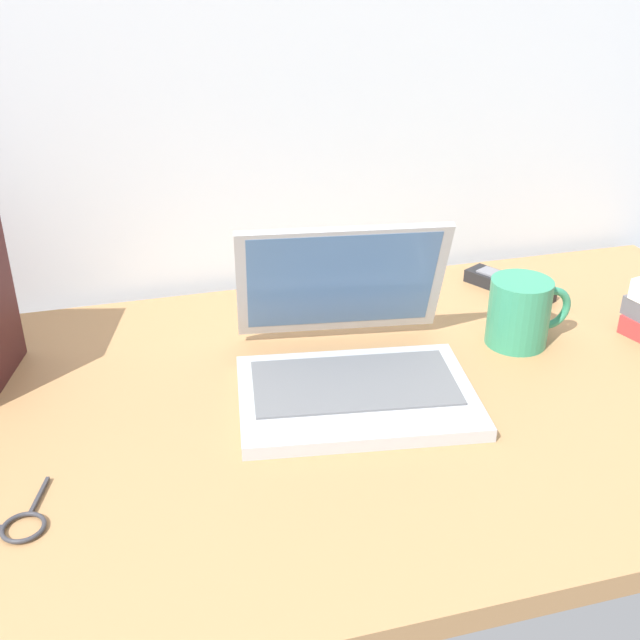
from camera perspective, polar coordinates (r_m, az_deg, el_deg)
name	(u,v)px	position (r m, az deg, el deg)	size (l,w,h in m)	color
desk	(287,414)	(1.03, -2.46, -7.03)	(1.60, 0.76, 0.03)	#A87A4C
laptop	(351,354)	(1.04, 2.31, -2.56)	(0.35, 0.34, 0.21)	#B2B5BA
coffee_mug	(521,311)	(1.18, 14.71, 0.63)	(0.13, 0.09, 0.10)	#338C66
remote_control_near	(509,285)	(1.37, 13.90, 2.56)	(0.12, 0.16, 0.02)	black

